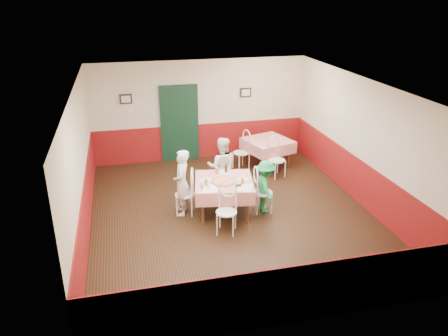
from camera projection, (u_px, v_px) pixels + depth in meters
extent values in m
plane|color=black|center=(231.00, 213.00, 9.57)|extent=(7.00, 7.00, 0.00)
plane|color=white|center=(232.00, 86.00, 8.50)|extent=(7.00, 7.00, 0.00)
cube|color=beige|center=(200.00, 110.00, 12.18)|extent=(6.00, 0.10, 2.80)
cube|color=beige|center=(295.00, 242.00, 5.89)|extent=(6.00, 0.10, 2.80)
cube|color=beige|center=(80.00, 166.00, 8.39)|extent=(0.10, 7.00, 2.80)
cube|color=beige|center=(362.00, 142.00, 9.68)|extent=(0.10, 7.00, 2.80)
cube|color=maroon|center=(201.00, 141.00, 12.51)|extent=(6.00, 0.03, 1.00)
cube|color=maroon|center=(291.00, 295.00, 6.25)|extent=(6.00, 0.03, 1.00)
cube|color=maroon|center=(87.00, 208.00, 8.74)|extent=(0.03, 7.00, 1.00)
cube|color=maroon|center=(357.00, 179.00, 10.02)|extent=(0.03, 7.00, 1.00)
cube|color=black|center=(180.00, 124.00, 12.14)|extent=(0.96, 0.06, 2.10)
cube|color=black|center=(126.00, 99.00, 11.53)|extent=(0.32, 0.03, 0.26)
cube|color=black|center=(246.00, 92.00, 12.24)|extent=(0.32, 0.03, 0.26)
cube|color=white|center=(131.00, 112.00, 11.69)|extent=(0.10, 0.03, 0.10)
cube|color=red|center=(224.00, 197.00, 9.47)|extent=(1.42, 1.42, 0.77)
cube|color=red|center=(267.00, 153.00, 11.96)|extent=(1.40, 1.40, 0.77)
cylinder|color=#B74723|center=(224.00, 181.00, 9.25)|extent=(0.58, 0.58, 0.03)
cylinder|color=white|center=(205.00, 180.00, 9.33)|extent=(0.29, 0.29, 0.01)
cylinder|color=white|center=(243.00, 179.00, 9.36)|extent=(0.29, 0.29, 0.01)
cylinder|color=white|center=(223.00, 173.00, 9.70)|extent=(0.29, 0.29, 0.01)
cylinder|color=#BF7219|center=(206.00, 183.00, 9.07)|extent=(0.08, 0.08, 0.13)
cylinder|color=#BF7219|center=(242.00, 181.00, 9.14)|extent=(0.08, 0.08, 0.13)
cylinder|color=#BF7219|center=(217.00, 171.00, 9.65)|extent=(0.09, 0.09, 0.14)
cylinder|color=#381C0A|center=(226.00, 169.00, 9.68)|extent=(0.06, 0.06, 0.20)
cylinder|color=silver|center=(203.00, 188.00, 8.88)|extent=(0.04, 0.04, 0.09)
cylinder|color=silver|center=(208.00, 188.00, 8.87)|extent=(0.04, 0.04, 0.09)
cylinder|color=#B23319|center=(202.00, 186.00, 8.97)|extent=(0.04, 0.04, 0.09)
cube|color=white|center=(209.00, 188.00, 8.95)|extent=(0.32, 0.41, 0.00)
cube|color=white|center=(245.00, 188.00, 9.00)|extent=(0.43, 0.48, 0.00)
cube|color=black|center=(238.00, 185.00, 9.07)|extent=(0.12, 0.11, 0.02)
imported|color=gray|center=(182.00, 183.00, 9.29)|extent=(0.47, 0.60, 1.46)
imported|color=gray|center=(222.00, 167.00, 10.17)|extent=(0.81, 0.71, 1.43)
imported|color=gray|center=(265.00, 187.00, 9.44)|extent=(0.45, 0.77, 1.18)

